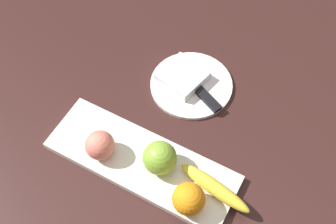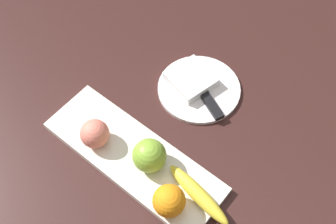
# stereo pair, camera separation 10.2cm
# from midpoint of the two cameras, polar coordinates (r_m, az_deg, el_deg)

# --- Properties ---
(ground_plane) EXTENTS (2.40, 2.40, 0.00)m
(ground_plane) POSITION_cam_midpoint_polar(r_m,az_deg,el_deg) (1.01, 0.52, -6.61)
(ground_plane) COLOR #361C1A
(fruit_tray) EXTENTS (0.46, 0.16, 0.02)m
(fruit_tray) POSITION_cam_midpoint_polar(r_m,az_deg,el_deg) (1.01, -1.81, -6.30)
(fruit_tray) COLOR silver
(fruit_tray) RESTS_ON ground_plane
(apple) EXTENTS (0.08, 0.08, 0.08)m
(apple) POSITION_cam_midpoint_polar(r_m,az_deg,el_deg) (0.95, 0.53, -6.21)
(apple) COLOR #80B034
(apple) RESTS_ON fruit_tray
(banana) EXTENTS (0.19, 0.06, 0.03)m
(banana) POSITION_cam_midpoint_polar(r_m,az_deg,el_deg) (0.95, 7.29, -11.30)
(banana) COLOR yellow
(banana) RESTS_ON fruit_tray
(orange_near_apple) EXTENTS (0.07, 0.07, 0.07)m
(orange_near_apple) POSITION_cam_midpoint_polar(r_m,az_deg,el_deg) (0.91, 3.42, -12.23)
(orange_near_apple) COLOR orange
(orange_near_apple) RESTS_ON fruit_tray
(peach) EXTENTS (0.07, 0.07, 0.07)m
(peach) POSITION_cam_midpoint_polar(r_m,az_deg,el_deg) (0.99, -7.04, -3.19)
(peach) COLOR #EC7B68
(peach) RESTS_ON fruit_tray
(dinner_plate) EXTENTS (0.22, 0.22, 0.01)m
(dinner_plate) POSITION_cam_midpoint_polar(r_m,az_deg,el_deg) (1.12, 6.84, 2.97)
(dinner_plate) COLOR white
(dinner_plate) RESTS_ON ground_plane
(folded_napkin) EXTENTS (0.13, 0.13, 0.03)m
(folded_napkin) POSITION_cam_midpoint_polar(r_m,az_deg,el_deg) (1.12, 5.78, 4.26)
(folded_napkin) COLOR white
(folded_napkin) RESTS_ON dinner_plate
(knife) EXTENTS (0.17, 0.10, 0.01)m
(knife) POSITION_cam_midpoint_polar(r_m,az_deg,el_deg) (1.09, 8.19, 1.31)
(knife) COLOR silver
(knife) RESTS_ON dinner_plate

